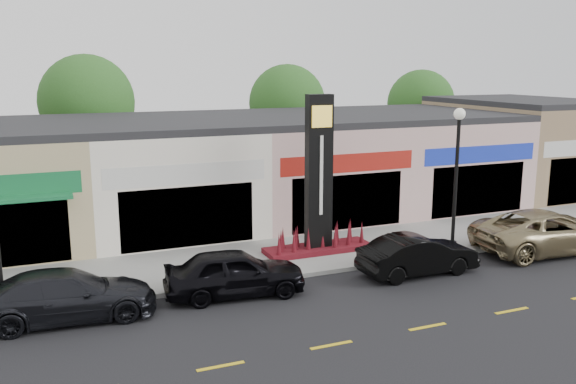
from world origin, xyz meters
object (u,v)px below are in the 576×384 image
car_dark_sedan (67,295)px  pylon_sign (319,197)px  car_gold_suv (547,231)px  lamp_east_near (457,165)px  car_black_sedan (235,272)px  car_black_conv (418,255)px

car_dark_sedan → pylon_sign: bearing=-69.8°
pylon_sign → car_gold_suv: 9.11m
lamp_east_near → car_gold_suv: bearing=-21.1°
lamp_east_near → car_gold_suv: 4.57m
car_black_sedan → car_gold_suv: size_ratio=0.75×
lamp_east_near → car_gold_suv: size_ratio=0.92×
pylon_sign → car_black_conv: 4.34m
car_dark_sedan → car_black_conv: (11.54, -0.55, -0.02)m
lamp_east_near → car_black_sedan: (-9.25, -1.13, -2.72)m
pylon_sign → car_black_sedan: pylon_sign is taller
lamp_east_near → car_dark_sedan: 14.57m
lamp_east_near → car_black_sedan: bearing=-173.0°
lamp_east_near → car_dark_sedan: lamp_east_near is taller
lamp_east_near → car_black_conv: 4.23m
pylon_sign → car_black_conv: pylon_sign is taller
lamp_east_near → car_black_conv: lamp_east_near is taller
lamp_east_near → car_black_conv: bearing=-148.9°
car_black_conv → car_gold_suv: bearing=-87.7°
lamp_east_near → car_black_sedan: size_ratio=1.23×
car_black_conv → lamp_east_near: bearing=-59.4°
car_black_sedan → car_black_conv: 6.54m
pylon_sign → car_black_conv: size_ratio=1.41×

